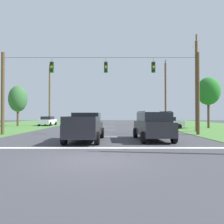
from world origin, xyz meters
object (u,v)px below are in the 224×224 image
at_px(utility_pole_mid_left, 50,95).
at_px(suv_black, 153,125).
at_px(distant_car_crossing_white, 48,121).
at_px(utility_pole_mid_right, 197,84).
at_px(pickup_truck, 86,127).
at_px(tree_roadside_far_right, 209,91).
at_px(tree_roadside_right, 18,99).
at_px(distant_car_oncoming, 167,122).
at_px(utility_pole_far_right, 166,93).
at_px(overhead_signal_span, 101,89).

bearing_deg(utility_pole_mid_left, suv_black, -56.57).
xyz_separation_m(distant_car_crossing_white, utility_pole_mid_right, (19.57, -12.25, 4.32)).
distance_m(pickup_truck, tree_roadside_far_right, 20.08).
bearing_deg(suv_black, tree_roadside_right, 134.89).
bearing_deg(tree_roadside_right, distant_car_crossing_white, 27.93).
relative_size(suv_black, utility_pole_mid_right, 0.47).
bearing_deg(utility_pole_mid_right, distant_car_crossing_white, 147.95).
relative_size(distant_car_oncoming, tree_roadside_right, 0.70).
height_order(distant_car_oncoming, tree_roadside_right, tree_roadside_right).
relative_size(utility_pole_far_right, tree_roadside_right, 1.73).
bearing_deg(pickup_truck, utility_pole_mid_right, 35.18).
height_order(distant_car_crossing_white, utility_pole_mid_right, utility_pole_mid_right).
bearing_deg(overhead_signal_span, utility_pole_mid_right, 18.08).
relative_size(pickup_truck, utility_pole_mid_left, 0.53).
xyz_separation_m(overhead_signal_span, tree_roadside_far_right, (13.81, 8.83, 0.80)).
distance_m(distant_car_oncoming, tree_roadside_right, 22.49).
bearing_deg(distant_car_crossing_white, utility_pole_mid_right, -32.05).
height_order(overhead_signal_span, utility_pole_far_right, utility_pole_far_right).
relative_size(utility_pole_mid_left, tree_roadside_right, 1.64).
xyz_separation_m(pickup_truck, tree_roadside_right, (-12.74, 17.76, 3.27)).
relative_size(overhead_signal_span, distant_car_oncoming, 4.09).
relative_size(pickup_truck, distant_car_oncoming, 1.24).
bearing_deg(suv_black, tree_roadside_far_right, 52.48).
xyz_separation_m(pickup_truck, suv_black, (4.70, 0.25, 0.09)).
distance_m(overhead_signal_span, distant_car_oncoming, 12.17).
distance_m(suv_black, utility_pole_mid_left, 24.54).
xyz_separation_m(pickup_truck, distant_car_oncoming, (8.93, 12.81, -0.18)).
bearing_deg(suv_black, pickup_truck, -176.90).
bearing_deg(utility_pole_mid_right, tree_roadside_right, 156.68).
bearing_deg(utility_pole_far_right, distant_car_oncoming, -103.82).
height_order(tree_roadside_right, tree_roadside_far_right, tree_roadside_far_right).
bearing_deg(tree_roadside_right, suv_black, -45.11).
distance_m(pickup_truck, distant_car_oncoming, 15.61).
relative_size(utility_pole_mid_right, utility_pole_mid_left, 1.01).
distance_m(distant_car_crossing_white, tree_roadside_right, 5.66).
bearing_deg(tree_roadside_far_right, pickup_truck, -137.98).
relative_size(distant_car_oncoming, utility_pole_mid_right, 0.42).
relative_size(pickup_truck, utility_pole_mid_right, 0.53).
xyz_separation_m(distant_car_oncoming, utility_pole_far_right, (1.72, 6.98, 4.59)).
height_order(overhead_signal_span, pickup_truck, overhead_signal_span).
bearing_deg(utility_pole_far_right, suv_black, -106.93).
bearing_deg(utility_pole_mid_right, overhead_signal_span, -161.92).
xyz_separation_m(overhead_signal_span, utility_pole_mid_right, (9.98, 3.26, 1.01)).
xyz_separation_m(suv_black, utility_pole_mid_left, (-13.34, 20.20, 4.04)).
xyz_separation_m(utility_pole_mid_right, utility_pole_mid_left, (-19.44, 12.84, -0.01)).
bearing_deg(utility_pole_far_right, utility_pole_mid_left, 178.01).
bearing_deg(tree_roadside_right, utility_pole_mid_right, -23.32).
bearing_deg(tree_roadside_far_right, utility_pole_far_right, 121.11).
height_order(utility_pole_mid_left, tree_roadside_far_right, utility_pole_mid_left).
bearing_deg(utility_pole_far_right, tree_roadside_far_right, -58.89).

